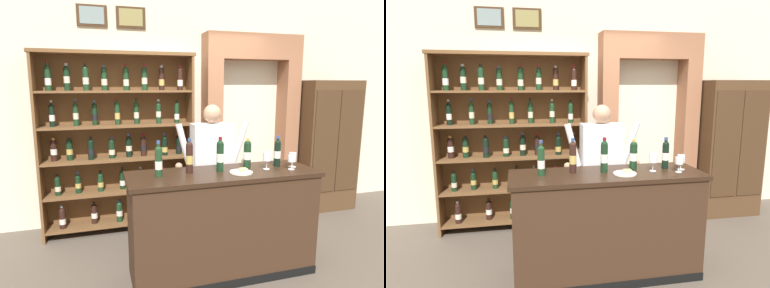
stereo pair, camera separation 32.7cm
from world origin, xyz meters
TOP-DOWN VIEW (x-y plane):
  - ground_plane at (0.00, 0.00)m, footprint 14.00×14.00m
  - back_wall at (-0.00, 1.68)m, footprint 12.00×0.19m
  - wine_shelf at (-0.71, 1.31)m, footprint 1.88×0.35m
  - archway_doorway at (1.16, 1.54)m, footprint 1.40×0.45m
  - side_cabinet at (2.30, 1.25)m, footprint 0.84×0.48m
  - tasting_counter at (0.17, -0.00)m, footprint 1.82×0.59m
  - shopkeeper at (0.26, 0.58)m, footprint 0.87×0.22m
  - tasting_bottle_grappa at (-0.44, 0.03)m, footprint 0.07×0.07m
  - tasting_bottle_prosecco at (-0.15, 0.07)m, footprint 0.07×0.07m
  - tasting_bottle_super_tuscan at (0.15, 0.04)m, footprint 0.07×0.07m
  - tasting_bottle_rosso at (0.45, 0.08)m, footprint 0.07×0.07m
  - tasting_bottle_chianti at (0.77, 0.06)m, footprint 0.07×0.07m
  - wine_glass_right at (0.84, -0.10)m, footprint 0.08×0.08m
  - wine_glass_spare at (0.90, -0.01)m, footprint 0.08×0.08m
  - wine_glass_left at (0.61, -0.02)m, footprint 0.08×0.08m
  - cheese_plate at (0.32, -0.07)m, footprint 0.21×0.21m

SIDE VIEW (x-z plane):
  - ground_plane at x=0.00m, z-range -0.02..0.00m
  - tasting_counter at x=0.17m, z-range 0.00..1.03m
  - side_cabinet at x=2.30m, z-range 0.00..1.90m
  - shopkeeper at x=0.26m, z-range 0.20..1.83m
  - cheese_plate at x=0.32m, z-range 1.02..1.06m
  - wine_glass_spare at x=0.90m, z-range 1.06..1.20m
  - wine_glass_right at x=0.84m, z-range 1.06..1.20m
  - wine_glass_left at x=0.61m, z-range 1.06..1.23m
  - tasting_bottle_grappa at x=-0.44m, z-range 1.01..1.33m
  - tasting_bottle_rosso at x=0.45m, z-range 1.02..1.32m
  - tasting_bottle_chianti at x=0.77m, z-range 1.02..1.33m
  - wine_shelf at x=-0.71m, z-range 0.07..2.29m
  - tasting_bottle_prosecco at x=-0.15m, z-range 1.02..1.35m
  - tasting_bottle_super_tuscan at x=0.15m, z-range 1.02..1.35m
  - archway_doorway at x=1.16m, z-range 0.15..2.67m
  - back_wall at x=0.00m, z-range 0.00..3.45m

